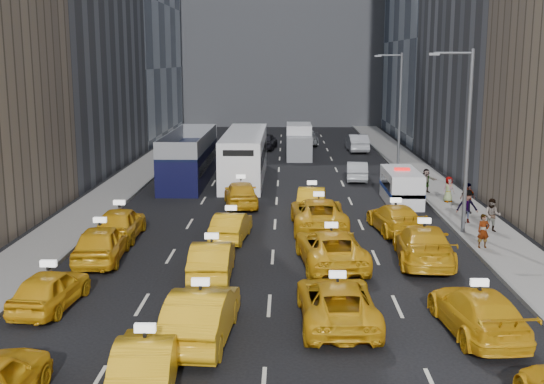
{
  "coord_description": "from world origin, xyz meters",
  "views": [
    {
      "loc": [
        0.58,
        -20.75,
        8.53
      ],
      "look_at": [
        -0.13,
        12.6,
        2.0
      ],
      "focal_mm": 45.0,
      "sensor_mm": 36.0,
      "label": 1
    }
  ],
  "objects_px": {
    "double_decker": "(189,158)",
    "city_bus": "(245,156)",
    "pedestrian_0": "(483,231)",
    "nypd_van": "(401,187)",
    "box_truck": "(299,142)",
    "taxi_1": "(146,362)"
  },
  "relations": [
    {
      "from": "double_decker",
      "to": "city_bus",
      "type": "xyz_separation_m",
      "value": [
        3.84,
        1.06,
        -0.03
      ]
    },
    {
      "from": "taxi_1",
      "to": "nypd_van",
      "type": "distance_m",
      "value": 25.95
    },
    {
      "from": "nypd_van",
      "to": "box_truck",
      "type": "bearing_deg",
      "value": 102.16
    },
    {
      "from": "taxi_1",
      "to": "double_decker",
      "type": "bearing_deg",
      "value": -88.75
    },
    {
      "from": "city_bus",
      "to": "pedestrian_0",
      "type": "height_order",
      "value": "city_bus"
    },
    {
      "from": "taxi_1",
      "to": "city_bus",
      "type": "xyz_separation_m",
      "value": [
        0.67,
        31.75,
        0.97
      ]
    },
    {
      "from": "city_bus",
      "to": "box_truck",
      "type": "bearing_deg",
      "value": 64.41
    },
    {
      "from": "nypd_van",
      "to": "box_truck",
      "type": "relative_size",
      "value": 0.79
    },
    {
      "from": "nypd_van",
      "to": "city_bus",
      "type": "height_order",
      "value": "city_bus"
    },
    {
      "from": "nypd_van",
      "to": "pedestrian_0",
      "type": "relative_size",
      "value": 3.3
    },
    {
      "from": "double_decker",
      "to": "city_bus",
      "type": "bearing_deg",
      "value": 8.91
    },
    {
      "from": "box_truck",
      "to": "city_bus",
      "type": "bearing_deg",
      "value": -102.66
    },
    {
      "from": "taxi_1",
      "to": "box_truck",
      "type": "relative_size",
      "value": 0.67
    },
    {
      "from": "nypd_van",
      "to": "box_truck",
      "type": "height_order",
      "value": "box_truck"
    },
    {
      "from": "double_decker",
      "to": "city_bus",
      "type": "relative_size",
      "value": 0.91
    },
    {
      "from": "nypd_van",
      "to": "city_bus",
      "type": "distance_m",
      "value": 12.78
    },
    {
      "from": "city_bus",
      "to": "box_truck",
      "type": "height_order",
      "value": "city_bus"
    },
    {
      "from": "double_decker",
      "to": "nypd_van",
      "type": "bearing_deg",
      "value": -33.5
    },
    {
      "from": "nypd_van",
      "to": "city_bus",
      "type": "relative_size",
      "value": 0.38
    },
    {
      "from": "taxi_1",
      "to": "box_truck",
      "type": "height_order",
      "value": "box_truck"
    },
    {
      "from": "city_bus",
      "to": "box_truck",
      "type": "relative_size",
      "value": 2.04
    },
    {
      "from": "taxi_1",
      "to": "nypd_van",
      "type": "height_order",
      "value": "nypd_van"
    }
  ]
}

